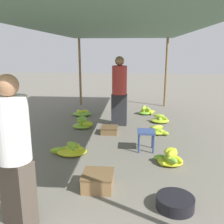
{
  "coord_description": "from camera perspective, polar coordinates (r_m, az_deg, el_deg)",
  "views": [
    {
      "loc": [
        0.37,
        -1.75,
        1.9
      ],
      "look_at": [
        0.0,
        2.66,
        0.81
      ],
      "focal_mm": 40.0,
      "sensor_mm": 36.0,
      "label": 1
    }
  ],
  "objects": [
    {
      "name": "banana_pile_right_3",
      "position": [
        5.95,
        10.4,
        -4.28
      ],
      "size": [
        0.5,
        0.45,
        0.22
      ],
      "color": "#A9C82E",
      "rests_on": "ground"
    },
    {
      "name": "stool",
      "position": [
        4.89,
        7.82,
        -5.13
      ],
      "size": [
        0.34,
        0.34,
        0.4
      ],
      "color": "#384C84",
      "rests_on": "ground"
    },
    {
      "name": "banana_pile_right_2",
      "position": [
        4.44,
        13.06,
        -10.2
      ],
      "size": [
        0.5,
        0.44,
        0.3
      ],
      "color": "yellow",
      "rests_on": "ground"
    },
    {
      "name": "banana_pile_left_0",
      "position": [
        4.86,
        -9.2,
        -8.43
      ],
      "size": [
        0.7,
        0.54,
        0.24
      ],
      "color": "yellow",
      "rests_on": "ground"
    },
    {
      "name": "canopy_post_back_right",
      "position": [
        8.85,
        12.26,
        8.72
      ],
      "size": [
        0.08,
        0.08,
        2.32
      ],
      "primitive_type": "cylinder",
      "color": "olive",
      "rests_on": "ground"
    },
    {
      "name": "banana_pile_left_2",
      "position": [
        7.59,
        -6.74,
        -0.27
      ],
      "size": [
        0.58,
        0.5,
        0.17
      ],
      "color": "#BBCF2B",
      "rests_on": "ground"
    },
    {
      "name": "shopper_walking_mid",
      "position": [
        6.39,
        1.7,
        4.99
      ],
      "size": [
        0.4,
        0.4,
        1.77
      ],
      "color": "#2D2D33",
      "rests_on": "ground"
    },
    {
      "name": "canopy_tarp",
      "position": [
        5.43,
        0.93,
        18.49
      ],
      "size": [
        3.4,
        7.1,
        0.04
      ],
      "primitive_type": "cube",
      "color": "#567A60",
      "rests_on": "canopy_post_front_left"
    },
    {
      "name": "basin_black",
      "position": [
        3.37,
        14.23,
        -19.39
      ],
      "size": [
        0.47,
        0.47,
        0.15
      ],
      "color": "black",
      "rests_on": "ground"
    },
    {
      "name": "banana_pile_left_3",
      "position": [
        6.35,
        -6.59,
        -2.58
      ],
      "size": [
        0.54,
        0.42,
        0.31
      ],
      "color": "#9AC231",
      "rests_on": "ground"
    },
    {
      "name": "vendor_foreground",
      "position": [
        2.82,
        -21.47,
        -8.53
      ],
      "size": [
        0.49,
        0.49,
        1.68
      ],
      "color": "#4C4238",
      "rests_on": "ground"
    },
    {
      "name": "canopy_post_back_left",
      "position": [
        8.98,
        -7.32,
        8.99
      ],
      "size": [
        0.08,
        0.08,
        2.32
      ],
      "primitive_type": "cylinder",
      "color": "olive",
      "rests_on": "ground"
    },
    {
      "name": "banana_pile_left_1",
      "position": [
        3.76,
        -21.42,
        -15.94
      ],
      "size": [
        0.49,
        0.36,
        0.22
      ],
      "color": "#97C131",
      "rests_on": "ground"
    },
    {
      "name": "banana_pile_right_0",
      "position": [
        7.72,
        7.79,
        0.2
      ],
      "size": [
        0.49,
        0.38,
        0.28
      ],
      "color": "#BACF2B",
      "rests_on": "ground"
    },
    {
      "name": "crate_mid",
      "position": [
        5.91,
        -0.59,
        -4.11
      ],
      "size": [
        0.39,
        0.39,
        0.16
      ],
      "color": "brown",
      "rests_on": "ground"
    },
    {
      "name": "crate_near",
      "position": [
        3.65,
        -3.24,
        -15.39
      ],
      "size": [
        0.43,
        0.43,
        0.23
      ],
      "color": "olive",
      "rests_on": "ground"
    },
    {
      "name": "banana_pile_right_1",
      "position": [
        6.92,
        10.97,
        -1.72
      ],
      "size": [
        0.49,
        0.43,
        0.23
      ],
      "color": "#9CC330",
      "rests_on": "ground"
    }
  ]
}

